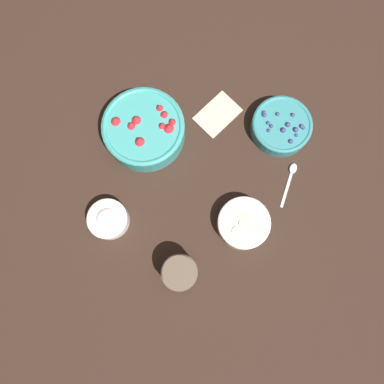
# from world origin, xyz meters

# --- Properties ---
(ground_plane) EXTENTS (4.00, 4.00, 0.00)m
(ground_plane) POSITION_xyz_m (0.00, 0.00, 0.00)
(ground_plane) COLOR black
(bowl_strawberries) EXTENTS (0.24, 0.24, 0.10)m
(bowl_strawberries) POSITION_xyz_m (0.04, 0.20, 0.04)
(bowl_strawberries) COLOR teal
(bowl_strawberries) RESTS_ON ground_plane
(bowl_blueberries) EXTENTS (0.18, 0.18, 0.06)m
(bowl_blueberries) POSITION_xyz_m (0.27, -0.12, 0.03)
(bowl_blueberries) COLOR teal
(bowl_blueberries) RESTS_ON ground_plane
(bowl_bananas) EXTENTS (0.15, 0.15, 0.05)m
(bowl_bananas) POSITION_xyz_m (-0.03, -0.18, 0.03)
(bowl_bananas) COLOR silver
(bowl_bananas) RESTS_ON ground_plane
(bowl_cream) EXTENTS (0.11, 0.11, 0.06)m
(bowl_cream) POSITION_xyz_m (-0.23, 0.14, 0.03)
(bowl_cream) COLOR white
(bowl_cream) RESTS_ON ground_plane
(jar_chocolate) EXTENTS (0.10, 0.10, 0.09)m
(jar_chocolate) POSITION_xyz_m (-0.24, -0.11, 0.04)
(jar_chocolate) COLOR brown
(jar_chocolate) RESTS_ON ground_plane
(napkin) EXTENTS (0.15, 0.12, 0.01)m
(napkin) POSITION_xyz_m (0.21, 0.06, 0.00)
(napkin) COLOR beige
(napkin) RESTS_ON ground_plane
(spoon) EXTENTS (0.14, 0.05, 0.01)m
(spoon) POSITION_xyz_m (0.16, -0.23, 0.00)
(spoon) COLOR silver
(spoon) RESTS_ON ground_plane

